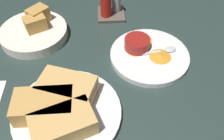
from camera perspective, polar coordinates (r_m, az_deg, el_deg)
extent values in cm
cube|color=#283833|center=(66.59, -3.74, -1.81)|extent=(110.00, 110.00, 3.00)
cylinder|color=white|center=(57.96, -10.43, -9.88)|extent=(25.05, 25.05, 1.60)
cube|color=tan|center=(58.11, -10.42, -4.22)|extent=(14.80, 11.54, 4.80)
cube|color=#DB938E|center=(58.11, -10.42, -4.22)|extent=(14.84, 11.05, 0.80)
cube|color=tan|center=(56.33, -15.70, -8.06)|extent=(13.05, 7.68, 4.80)
cube|color=#DB938E|center=(56.33, -15.70, -8.06)|extent=(13.30, 7.07, 0.80)
cube|color=tan|center=(52.83, -11.39, -12.36)|extent=(14.83, 11.66, 4.80)
cube|color=#DB938E|center=(52.83, -11.39, -12.36)|extent=(14.87, 11.18, 0.80)
cylinder|color=navy|center=(52.88, -12.40, -13.27)|extent=(6.69, 6.69, 4.17)
cylinder|color=black|center=(51.44, -12.71, -12.36)|extent=(5.49, 5.49, 0.60)
cube|color=silver|center=(59.43, -10.66, -6.07)|extent=(1.20, 5.54, 0.40)
ellipsoid|color=silver|center=(56.31, -11.46, -10.49)|extent=(2.43, 3.35, 0.80)
cylinder|color=white|center=(69.82, 8.73, 3.31)|extent=(22.19, 22.19, 1.60)
cylinder|color=maroon|center=(69.62, 5.88, 6.23)|extent=(7.20, 7.20, 3.20)
cylinder|color=olive|center=(68.84, 5.96, 6.97)|extent=(5.91, 5.91, 0.60)
cube|color=silver|center=(69.28, 9.28, 4.00)|extent=(5.56, 1.69, 0.40)
ellipsoid|color=silver|center=(71.11, 13.47, 4.72)|extent=(3.52, 2.70, 0.80)
cone|color=orange|center=(69.61, 5.45, 4.82)|extent=(6.46, 6.46, 0.60)
cone|color=gold|center=(73.25, 7.09, 7.22)|extent=(6.64, 6.64, 0.60)
cone|color=orange|center=(68.74, 11.22, 3.28)|extent=(7.88, 7.88, 0.60)
cone|color=gold|center=(72.44, 7.33, 6.65)|extent=(5.57, 5.57, 0.60)
cylinder|color=silver|center=(79.13, -17.78, 8.22)|extent=(20.32, 20.32, 3.00)
cube|color=#C68C42|center=(76.72, -17.51, 10.39)|extent=(7.33, 6.61, 4.25)
cube|color=#C68C42|center=(79.45, -16.84, 12.17)|extent=(7.31, 7.39, 4.68)
cube|color=brown|center=(85.17, -0.18, 12.95)|extent=(9.00, 9.00, 1.00)
cylinder|color=red|center=(81.47, -1.45, 15.17)|extent=(3.60, 3.60, 8.50)
cylinder|color=#B2B2B2|center=(84.50, 1.02, 15.48)|extent=(3.00, 3.00, 6.00)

